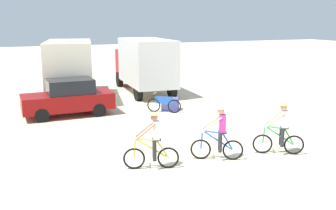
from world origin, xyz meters
name	(u,v)px	position (x,y,z in m)	size (l,w,h in m)	color
ground_plane	(219,166)	(0.00, 0.00, 0.00)	(120.00, 120.00, 0.00)	beige
box_truck_cream_rv	(70,66)	(-2.48, 12.57, 1.87)	(3.61, 7.07, 3.35)	beige
box_truck_white_box	(144,63)	(2.08, 12.71, 1.87)	(2.82, 6.89, 3.35)	white
sedan_parked	(68,97)	(-3.28, 8.48, 0.88)	(4.22, 1.82, 1.76)	maroon
cyclist_orange_shirt	(153,142)	(-2.01, 0.59, 0.85)	(1.65, 0.73, 1.82)	black
cyclist_cowboy_hat	(219,135)	(0.25, 0.48, 0.85)	(1.56, 0.89, 1.82)	black
cyclist_near_camera	(281,130)	(2.45, 0.13, 0.85)	(1.54, 0.92, 1.82)	black
bicycle_spare	(164,105)	(1.13, 7.27, 0.40)	(1.41, 1.10, 0.97)	black
supply_crate	(170,104)	(1.65, 7.66, 0.31)	(0.63, 0.80, 0.62)	#4C5199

